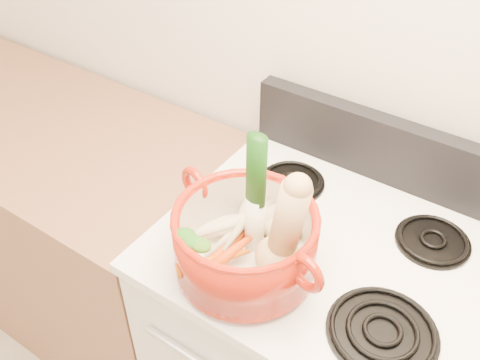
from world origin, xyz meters
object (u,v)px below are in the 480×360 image
Objects in this scene: stove_body at (314,360)px; leek at (256,193)px; dutch_oven at (245,241)px; squash at (280,230)px.

leek is at bearing -132.57° from stove_body.
squash is at bearing 14.51° from dutch_oven.
stove_body is at bearing 54.08° from leek.
leek reaches higher than stove_body.
squash is 0.09m from leek.
dutch_oven is at bearing -170.08° from squash.
leek is (-0.00, 0.04, 0.11)m from dutch_oven.
squash reaches higher than dutch_oven.
squash reaches higher than stove_body.
leek is (-0.08, 0.04, 0.02)m from squash.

